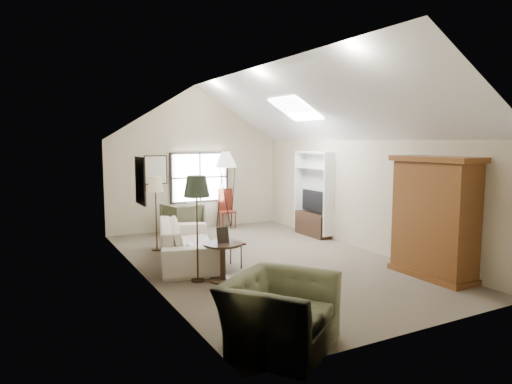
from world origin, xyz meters
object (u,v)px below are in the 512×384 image
side_chair (227,208)px  coffee_table (217,256)px  armchair_near (280,313)px  armchair_far (182,218)px  side_table (223,262)px  sofa (187,242)px  armoire (434,217)px

side_chair → coffee_table: bearing=-109.7°
armchair_near → side_chair: side_chair is taller
armchair_far → coffee_table: (-0.55, -3.63, -0.16)m
armchair_near → armchair_far: size_ratio=1.45×
armchair_far → side_table: (-0.74, -4.35, -0.07)m
sofa → side_table: 1.60m
armoire → sofa: armoire is taller
armchair_near → side_table: size_ratio=1.91×
armoire → sofa: size_ratio=0.80×
coffee_table → armoire: bearing=-34.6°
armoire → armchair_near: (-3.97, -1.15, -0.67)m
coffee_table → side_chair: bearing=62.7°
armchair_far → side_chair: size_ratio=0.82×
sofa → side_chair: size_ratio=2.49×
armchair_far → armchair_near: bearing=66.9°
side_table → armchair_far: bearing=80.4°
armchair_near → side_table: (0.47, 2.72, -0.08)m
armoire → side_chair: armoire is taller
armchair_far → side_chair: bearing=174.0°
side_chair → sofa: bearing=-120.0°
armoire → coffee_table: (-3.32, 2.29, -0.84)m
armoire → armchair_far: (-2.77, 5.91, -0.69)m
armoire → coffee_table: size_ratio=2.20×
side_table → coffee_table: bearing=75.6°
sofa → side_chair: bearing=-22.0°
side_chair → armchair_near: bearing=-102.3°
coffee_table → side_table: (-0.18, -0.72, 0.09)m
armoire → side_chair: size_ratio=1.99×
armchair_near → armoire: bearing=-19.2°
armchair_near → side_table: bearing=44.8°
armoire → sofa: 4.85m
armchair_near → coffee_table: (0.65, 3.44, -0.17)m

